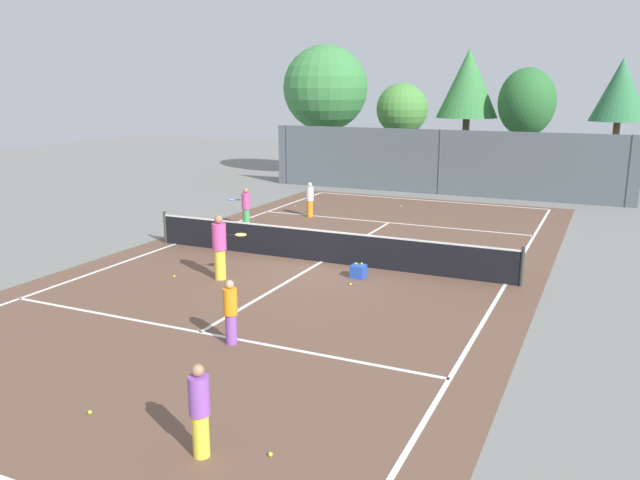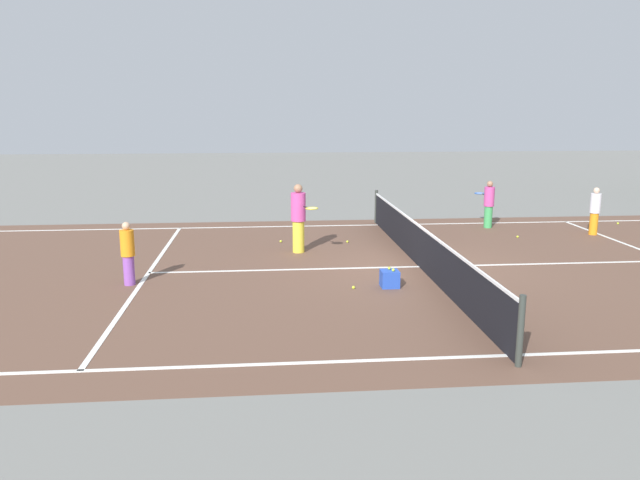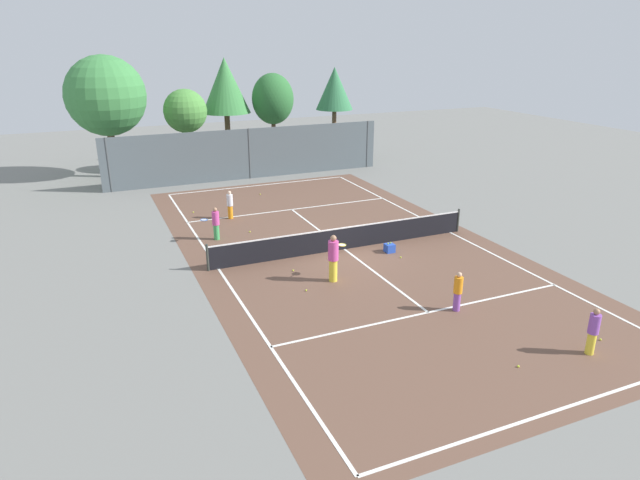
{
  "view_description": "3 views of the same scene",
  "coord_description": "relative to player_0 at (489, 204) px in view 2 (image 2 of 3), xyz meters",
  "views": [
    {
      "loc": [
        7.87,
        -17.23,
        5.22
      ],
      "look_at": [
        0.7,
        -1.66,
        1.12
      ],
      "focal_mm": 35.94,
      "sensor_mm": 36.0,
      "label": 1
    },
    {
      "loc": [
        14.14,
        -3.69,
        3.73
      ],
      "look_at": [
        -0.31,
        -2.38,
        0.64
      ],
      "focal_mm": 34.7,
      "sensor_mm": 36.0,
      "label": 2
    },
    {
      "loc": [
        -9.84,
        -20.07,
        8.56
      ],
      "look_at": [
        -1.44,
        -0.69,
        0.86
      ],
      "focal_mm": 31.17,
      "sensor_mm": 36.0,
      "label": 3
    }
  ],
  "objects": [
    {
      "name": "ground_plane",
      "position": [
        4.76,
        -3.41,
        -0.78
      ],
      "size": [
        80.0,
        80.0,
        0.0
      ],
      "primitive_type": "plane",
      "color": "slate"
    },
    {
      "name": "court_surface",
      "position": [
        4.76,
        -3.41,
        -0.77
      ],
      "size": [
        13.0,
        25.0,
        0.01
      ],
      "color": "brown",
      "rests_on": "ground_plane"
    },
    {
      "name": "tennis_net",
      "position": [
        4.76,
        -3.41,
        -0.27
      ],
      "size": [
        11.9,
        0.1,
        1.1
      ],
      "color": "#333833",
      "rests_on": "ground_plane"
    },
    {
      "name": "player_0",
      "position": [
        0.0,
        0.0,
        0.0
      ],
      "size": [
        0.9,
        0.49,
        1.5
      ],
      "color": "#3FA559",
      "rests_on": "ground_plane"
    },
    {
      "name": "player_2",
      "position": [
        2.94,
        -6.22,
        0.16
      ],
      "size": [
        0.92,
        0.74,
        1.82
      ],
      "color": "yellow",
      "rests_on": "ground_plane"
    },
    {
      "name": "player_3",
      "position": [
        1.39,
        2.78,
        -0.04
      ],
      "size": [
        0.31,
        0.31,
        1.43
      ],
      "color": "orange",
      "rests_on": "ground_plane"
    },
    {
      "name": "player_4",
      "position": [
        5.7,
        -10.04,
        -0.07
      ],
      "size": [
        0.3,
        0.3,
        1.38
      ],
      "color": "purple",
      "rests_on": "ground_plane"
    },
    {
      "name": "ball_crate",
      "position": [
        6.37,
        -4.47,
        -0.59
      ],
      "size": [
        0.38,
        0.38,
        0.43
      ],
      "color": "blue",
      "rests_on": "ground_plane"
    },
    {
      "name": "tennis_ball_2",
      "position": [
        1.65,
        0.32,
        -0.74
      ],
      "size": [
        0.07,
        0.07,
        0.07
      ],
      "primitive_type": "sphere",
      "color": "#CCE533",
      "rests_on": "ground_plane"
    },
    {
      "name": "tennis_ball_3",
      "position": [
        1.66,
        -6.66,
        -0.74
      ],
      "size": [
        0.07,
        0.07,
        0.07
      ],
      "primitive_type": "sphere",
      "color": "#CCE533",
      "rests_on": "ground_plane"
    },
    {
      "name": "tennis_ball_4",
      "position": [
        1.88,
        -4.78,
        -0.74
      ],
      "size": [
        0.07,
        0.07,
        0.07
      ],
      "primitive_type": "sphere",
      "color": "#CCE533",
      "rests_on": "ground_plane"
    },
    {
      "name": "tennis_ball_6",
      "position": [
        6.45,
        -5.26,
        -0.74
      ],
      "size": [
        0.07,
        0.07,
        0.07
      ],
      "primitive_type": "sphere",
      "color": "#CCE533",
      "rests_on": "ground_plane"
    },
    {
      "name": "tennis_ball_7",
      "position": [
        6.2,
        -3.06,
        -0.74
      ],
      "size": [
        0.07,
        0.07,
        0.07
      ],
      "primitive_type": "sphere",
      "color": "#CCE533",
      "rests_on": "ground_plane"
    },
    {
      "name": "tennis_ball_8",
      "position": [
        -0.15,
        4.49,
        -0.74
      ],
      "size": [
        0.07,
        0.07,
        0.07
      ],
      "primitive_type": "sphere",
      "color": "#CCE533",
      "rests_on": "ground_plane"
    }
  ]
}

